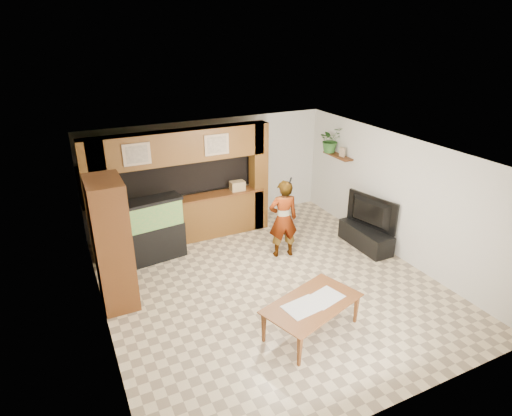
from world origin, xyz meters
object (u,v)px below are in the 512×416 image
television (368,213)px  person (283,219)px  pantry_cabinet (112,244)px  dining_table (313,318)px  aquarium (154,230)px

television → person: (-1.87, 0.47, 0.04)m
pantry_cabinet → person: size_ratio=1.36×
pantry_cabinet → dining_table: pantry_cabinet is taller
pantry_cabinet → dining_table: bearing=-40.4°
pantry_cabinet → aquarium: size_ratio=1.70×
pantry_cabinet → person: 3.50m
pantry_cabinet → dining_table: size_ratio=1.45×
pantry_cabinet → person: (3.48, 0.18, -0.31)m
aquarium → person: person is taller
pantry_cabinet → aquarium: 1.63m
aquarium → television: size_ratio=1.08×
television → dining_table: television is taller
pantry_cabinet → dining_table: 3.62m
television → dining_table: bearing=112.7°
person → dining_table: size_ratio=1.07×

